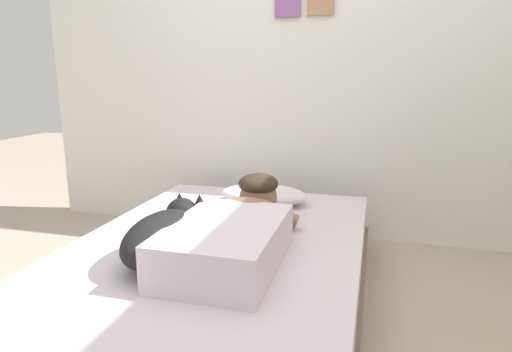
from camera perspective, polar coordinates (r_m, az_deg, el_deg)
back_wall at (r=3.03m, az=6.37°, el=15.77°), size 3.84×0.12×2.50m
bed at (r=2.12m, az=-4.85°, el=-12.98°), size 1.33×1.97×0.35m
pillow at (r=2.60m, az=0.99°, el=-2.44°), size 0.52×0.32×0.11m
person_lying at (r=1.88m, az=-2.56°, el=-6.94°), size 0.43×0.92×0.27m
dog at (r=1.87m, az=-11.75°, el=-7.46°), size 0.26×0.57×0.21m
coffee_cup at (r=2.38m, az=1.54°, el=-4.37°), size 0.12×0.09×0.07m
cell_phone at (r=2.27m, az=-10.14°, el=-6.29°), size 0.07×0.14×0.01m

